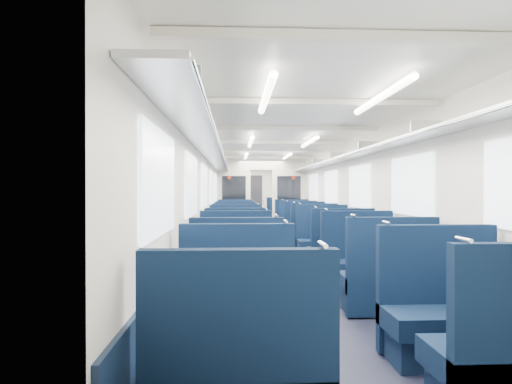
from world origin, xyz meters
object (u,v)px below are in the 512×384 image
at_px(bulkhead, 261,194).
at_px(seat_18, 235,225).
at_px(seat_3, 444,318).
at_px(end_door, 254,198).
at_px(seat_9, 340,254).
at_px(seat_21, 284,220).
at_px(seat_2, 237,314).
at_px(seat_5, 388,283).
at_px(seat_17, 298,228).
at_px(seat_19, 292,225).
at_px(seat_8, 236,253).
at_px(seat_23, 280,217).
at_px(seat_10, 236,244).
at_px(seat_12, 236,237).
at_px(seat_4, 237,285).
at_px(seat_15, 305,233).
at_px(seat_20, 235,220).
at_px(seat_14, 236,233).
at_px(seat_13, 313,237).
at_px(seat_22, 235,218).
at_px(seat_7, 359,266).
at_px(seat_11, 323,244).
at_px(seat_16, 235,228).
at_px(seat_6, 236,266).

xyz_separation_m(bulkhead, seat_18, (-0.83, -1.30, -0.89)).
bearing_deg(seat_3, bulkhead, 94.53).
bearing_deg(end_door, seat_18, -96.78).
distance_m(seat_9, seat_21, 7.81).
height_order(seat_2, seat_18, same).
bearing_deg(seat_3, seat_5, 90.00).
relative_size(seat_9, seat_17, 1.00).
xyz_separation_m(seat_5, seat_19, (0.00, 7.96, 0.00)).
height_order(seat_5, seat_8, same).
bearing_deg(seat_23, seat_5, -90.00).
xyz_separation_m(seat_9, seat_10, (-1.66, 1.37, 0.00)).
xyz_separation_m(seat_8, seat_12, (0.00, 2.31, 0.00)).
bearing_deg(seat_5, seat_3, -90.00).
height_order(seat_17, seat_23, same).
bearing_deg(seat_17, seat_4, -103.62).
xyz_separation_m(bulkhead, seat_9, (0.83, -7.03, -0.89)).
height_order(seat_8, seat_15, same).
relative_size(seat_8, seat_10, 1.00).
bearing_deg(seat_20, seat_14, -90.00).
bearing_deg(end_door, seat_13, -85.38).
xyz_separation_m(seat_8, seat_20, (0.00, 7.69, 0.00)).
height_order(end_door, seat_22, end_door).
distance_m(seat_7, seat_17, 5.77).
distance_m(seat_4, seat_14, 5.59).
bearing_deg(seat_23, seat_8, -100.54).
height_order(seat_11, seat_14, same).
relative_size(end_door, seat_18, 1.80).
distance_m(seat_18, seat_22, 3.32).
bearing_deg(seat_2, seat_16, 90.00).
distance_m(seat_11, seat_13, 1.08).
relative_size(seat_2, seat_17, 1.00).
relative_size(seat_8, seat_11, 1.00).
relative_size(seat_2, seat_10, 1.00).
height_order(bulkhead, seat_10, bulkhead).
height_order(seat_3, seat_21, same).
relative_size(bulkhead, seat_6, 2.52).
xyz_separation_m(seat_16, seat_23, (1.66, 4.31, 0.00)).
bearing_deg(end_door, seat_2, -92.98).
bearing_deg(seat_12, seat_21, 72.66).
xyz_separation_m(seat_5, seat_13, (0.00, 4.59, 0.00)).
distance_m(bulkhead, seat_22, 2.36).
bearing_deg(seat_16, seat_22, 90.00).
height_order(seat_6, seat_11, same).
bearing_deg(seat_11, seat_17, 90.00).
bearing_deg(seat_15, seat_7, -90.00).
relative_size(seat_6, seat_20, 1.00).
relative_size(seat_7, seat_14, 1.00).
height_order(bulkhead, seat_9, bulkhead).
bearing_deg(seat_12, seat_10, -90.00).
distance_m(seat_3, seat_18, 9.32).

